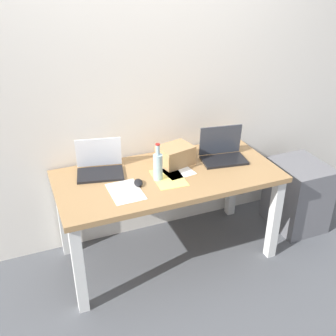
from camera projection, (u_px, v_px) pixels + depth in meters
ground_plane at (168, 253)px, 3.30m from camera, size 8.00×8.00×0.00m
back_wall at (146, 83)px, 3.05m from camera, size 5.20×0.08×2.60m
desk at (168, 186)px, 3.00m from camera, size 1.63×0.77×0.74m
laptop_left at (100, 166)px, 2.95m from camera, size 0.37×0.30×0.25m
laptop_right at (223, 152)px, 3.14m from camera, size 0.37×0.27×0.26m
beer_bottle at (158, 166)px, 2.83m from camera, size 0.07×0.07×0.28m
computer_mouse at (138, 183)px, 2.81m from camera, size 0.08×0.11×0.03m
cardboard_box at (175, 155)px, 3.06m from camera, size 0.29×0.25×0.15m
paper_sheet_near_back at (175, 169)px, 3.02m from camera, size 0.25×0.32×0.00m
paper_sheet_front_left at (126, 192)px, 2.73m from camera, size 0.22×0.30×0.00m
paper_sheet_center at (169, 178)px, 2.90m from camera, size 0.23×0.31×0.00m
filing_cabinet at (297, 195)px, 3.53m from camera, size 0.40×0.48×0.60m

